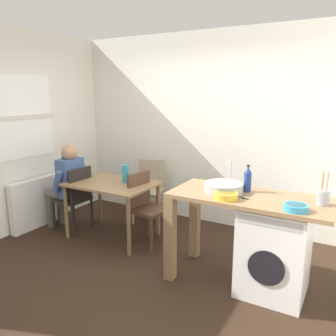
% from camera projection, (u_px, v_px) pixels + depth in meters
% --- Properties ---
extents(ground_plane, '(5.46, 5.46, 0.00)m').
position_uv_depth(ground_plane, '(144.00, 272.00, 3.62)').
color(ground_plane, black).
extents(wall_back, '(4.60, 0.10, 2.70)m').
position_uv_depth(wall_back, '(211.00, 130.00, 4.81)').
color(wall_back, silver).
rests_on(wall_back, ground_plane).
extents(wall_window_side, '(0.12, 3.80, 2.70)m').
position_uv_depth(wall_window_side, '(3.00, 134.00, 4.37)').
color(wall_window_side, silver).
rests_on(wall_window_side, ground_plane).
extents(radiator, '(0.10, 0.80, 0.70)m').
position_uv_depth(radiator, '(36.00, 203.00, 4.78)').
color(radiator, white).
rests_on(radiator, ground_plane).
extents(dining_table, '(1.10, 0.76, 0.74)m').
position_uv_depth(dining_table, '(112.00, 190.00, 4.39)').
color(dining_table, olive).
rests_on(dining_table, ground_plane).
extents(chair_person_seat, '(0.41, 0.41, 0.90)m').
position_uv_depth(chair_person_seat, '(76.00, 196.00, 4.59)').
color(chair_person_seat, black).
rests_on(chair_person_seat, ground_plane).
extents(chair_opposite, '(0.46, 0.46, 0.90)m').
position_uv_depth(chair_opposite, '(145.00, 204.00, 4.24)').
color(chair_opposite, '#4C3323').
rests_on(chair_opposite, ground_plane).
extents(chair_spare_by_wall, '(0.50, 0.50, 0.90)m').
position_uv_depth(chair_spare_by_wall, '(149.00, 187.00, 5.03)').
color(chair_spare_by_wall, gray).
rests_on(chair_spare_by_wall, ground_plane).
extents(seated_person, '(0.50, 0.51, 1.20)m').
position_uv_depth(seated_person, '(67.00, 182.00, 4.64)').
color(seated_person, '#595651').
rests_on(seated_person, ground_plane).
extents(kitchen_counter, '(1.50, 0.68, 0.92)m').
position_uv_depth(kitchen_counter, '(228.00, 208.00, 3.35)').
color(kitchen_counter, olive).
rests_on(kitchen_counter, ground_plane).
extents(washing_machine, '(0.60, 0.61, 0.86)m').
position_uv_depth(washing_machine, '(274.00, 250.00, 3.19)').
color(washing_machine, white).
rests_on(washing_machine, ground_plane).
extents(sink_basin, '(0.38, 0.38, 0.09)m').
position_uv_depth(sink_basin, '(224.00, 187.00, 3.33)').
color(sink_basin, '#9EA0A5').
rests_on(sink_basin, kitchen_counter).
extents(tap, '(0.02, 0.02, 0.28)m').
position_uv_depth(tap, '(230.00, 174.00, 3.46)').
color(tap, '#B2B2B7').
rests_on(tap, kitchen_counter).
extents(bottle_tall_green, '(0.07, 0.07, 0.27)m').
position_uv_depth(bottle_tall_green, '(248.00, 180.00, 3.32)').
color(bottle_tall_green, navy).
rests_on(bottle_tall_green, kitchen_counter).
extents(mixing_bowl, '(0.22, 0.22, 0.06)m').
position_uv_depth(mixing_bowl, '(226.00, 195.00, 3.11)').
color(mixing_bowl, gold).
rests_on(mixing_bowl, kitchen_counter).
extents(utensil_crock, '(0.11, 0.11, 0.30)m').
position_uv_depth(utensil_crock, '(323.00, 197.00, 2.93)').
color(utensil_crock, gray).
rests_on(utensil_crock, kitchen_counter).
extents(colander, '(0.20, 0.20, 0.06)m').
position_uv_depth(colander, '(296.00, 207.00, 2.80)').
color(colander, teal).
rests_on(colander, kitchen_counter).
extents(vase, '(0.09, 0.09, 0.23)m').
position_uv_depth(vase, '(125.00, 174.00, 4.35)').
color(vase, teal).
rests_on(vase, dining_table).
extents(scissors, '(0.15, 0.06, 0.01)m').
position_uv_depth(scissors, '(241.00, 197.00, 3.15)').
color(scissors, '#B2B2B7').
rests_on(scissors, kitchen_counter).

